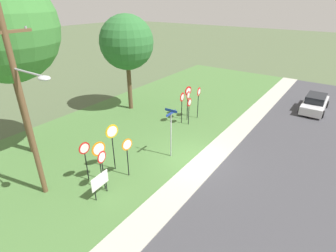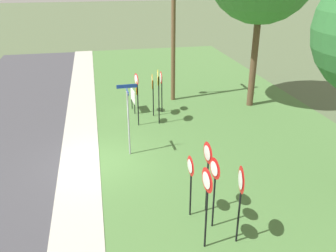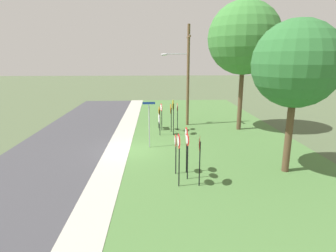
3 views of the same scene
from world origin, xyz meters
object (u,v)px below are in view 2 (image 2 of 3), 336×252
stop_sign_far_center (137,94)px  yield_sign_far_left (240,187)px  stop_sign_far_right (158,85)px  stop_sign_far_left (137,85)px  yield_sign_center (190,173)px  yield_sign_near_left (207,161)px  utility_pole (170,20)px  yield_sign_far_right (206,190)px  yield_sign_near_right (214,177)px  street_name_post (128,114)px  stop_sign_near_left (161,83)px  notice_board (133,97)px  stop_sign_near_right (152,86)px

stop_sign_far_center → yield_sign_far_left: yield_sign_far_left is taller
stop_sign_far_center → stop_sign_far_right: bearing=99.5°
stop_sign_far_left → yield_sign_center: size_ratio=1.06×
yield_sign_center → yield_sign_near_left: bearing=98.5°
yield_sign_center → utility_pole: size_ratio=0.25×
stop_sign_far_center → yield_sign_center: bearing=15.0°
yield_sign_far_right → utility_pole: utility_pole is taller
stop_sign_far_center → yield_sign_near_left: bearing=19.4°
yield_sign_near_right → street_name_post: street_name_post is taller
stop_sign_near_left → yield_sign_far_right: (10.46, -0.78, 0.27)m
yield_sign_near_right → utility_pole: utility_pole is taller
utility_pole → stop_sign_near_left: bearing=-25.7°
yield_sign_near_left → notice_board: 9.48m
stop_sign_near_right → stop_sign_far_right: stop_sign_far_right is taller
yield_sign_near_left → street_name_post: size_ratio=0.80×
stop_sign_near_right → yield_sign_far_right: bearing=7.4°
yield_sign_center → street_name_post: size_ratio=0.69×
stop_sign_far_center → street_name_post: 3.06m
yield_sign_far_right → stop_sign_far_left: bearing=176.5°
stop_sign_far_left → yield_sign_far_right: size_ratio=0.88×
stop_sign_far_center → yield_sign_near_left: (7.35, 1.25, 0.20)m
utility_pole → notice_board: bearing=-59.6°
yield_sign_near_right → utility_pole: 11.96m
stop_sign_near_left → yield_sign_far_right: size_ratio=0.89×
stop_sign_far_center → yield_sign_far_right: 8.97m
street_name_post → notice_board: (-4.96, 0.73, -1.00)m
yield_sign_far_right → street_name_post: street_name_post is taller
stop_sign_far_center → yield_sign_near_right: yield_sign_near_right is taller
stop_sign_far_right → yield_sign_center: stop_sign_far_right is taller
street_name_post → utility_pole: size_ratio=0.36×
yield_sign_near_right → yield_sign_far_right: size_ratio=0.93×
stop_sign_near_left → yield_sign_near_left: (8.87, -0.25, 0.20)m
utility_pole → yield_sign_far_right: bearing=-7.8°
street_name_post → utility_pole: (-6.37, 3.13, 2.84)m
stop_sign_near_right → yield_sign_far_right: 10.02m
yield_sign_far_left → stop_sign_far_left: bearing=-160.8°
notice_board → street_name_post: bearing=-13.2°
stop_sign_far_right → notice_board: stop_sign_far_right is taller
stop_sign_near_right → street_name_post: 4.39m
stop_sign_far_left → stop_sign_far_center: bearing=-18.1°
stop_sign_near_left → yield_sign_far_left: (10.44, 0.18, 0.21)m
notice_board → stop_sign_near_right: bearing=41.3°
stop_sign_near_right → stop_sign_far_right: (1.09, 0.11, 0.38)m
stop_sign_near_right → yield_sign_far_right: size_ratio=0.90×
stop_sign_near_right → stop_sign_far_right: size_ratio=0.82×
stop_sign_near_right → yield_sign_near_right: yield_sign_near_right is taller
yield_sign_far_right → yield_sign_center: (-1.47, -0.04, -0.34)m
stop_sign_far_center → yield_sign_far_left: bearing=20.4°
stop_sign_near_left → stop_sign_near_right: bearing=-49.1°
stop_sign_far_right → yield_sign_far_right: size_ratio=1.09×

